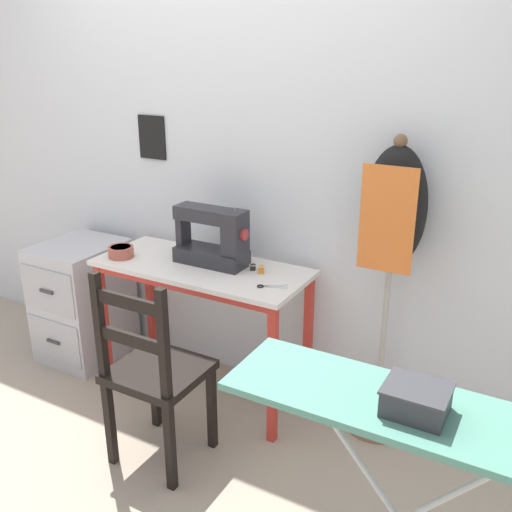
# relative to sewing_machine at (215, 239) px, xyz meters

# --- Properties ---
(ground_plane) EXTENTS (14.00, 14.00, 0.00)m
(ground_plane) POSITION_rel_sewing_machine_xyz_m (-0.06, -0.29, -0.89)
(ground_plane) COLOR tan
(wall_back) EXTENTS (10.00, 0.06, 2.55)m
(wall_back) POSITION_rel_sewing_machine_xyz_m (-0.06, 0.26, 0.38)
(wall_back) COLOR silver
(wall_back) RESTS_ON ground_plane
(sewing_table) EXTENTS (1.13, 0.48, 0.75)m
(sewing_table) POSITION_rel_sewing_machine_xyz_m (-0.06, -0.06, -0.24)
(sewing_table) COLOR silver
(sewing_table) RESTS_ON ground_plane
(sewing_machine) EXTENTS (0.40, 0.16, 0.32)m
(sewing_machine) POSITION_rel_sewing_machine_xyz_m (0.00, 0.00, 0.00)
(sewing_machine) COLOR #28282D
(sewing_machine) RESTS_ON sewing_table
(fabric_bowl) EXTENTS (0.13, 0.13, 0.06)m
(fabric_bowl) POSITION_rel_sewing_machine_xyz_m (-0.50, -0.16, -0.11)
(fabric_bowl) COLOR #B25647
(fabric_bowl) RESTS_ON sewing_table
(scissors) EXTENTS (0.14, 0.10, 0.01)m
(scissors) POSITION_rel_sewing_machine_xyz_m (0.38, -0.13, -0.14)
(scissors) COLOR silver
(scissors) RESTS_ON sewing_table
(thread_spool_near_machine) EXTENTS (0.04, 0.04, 0.03)m
(thread_spool_near_machine) POSITION_rel_sewing_machine_xyz_m (0.21, 0.02, -0.12)
(thread_spool_near_machine) COLOR black
(thread_spool_near_machine) RESTS_ON sewing_table
(thread_spool_mid_table) EXTENTS (0.04, 0.04, 0.04)m
(thread_spool_mid_table) POSITION_rel_sewing_machine_xyz_m (0.27, 0.00, -0.12)
(thread_spool_mid_table) COLOR orange
(thread_spool_mid_table) RESTS_ON sewing_table
(wooden_chair) EXTENTS (0.40, 0.38, 0.95)m
(wooden_chair) POSITION_rel_sewing_machine_xyz_m (0.07, -0.62, -0.44)
(wooden_chair) COLOR black
(wooden_chair) RESTS_ON ground_plane
(filing_cabinet) EXTENTS (0.43, 0.51, 0.72)m
(filing_cabinet) POSITION_rel_sewing_machine_xyz_m (-0.93, -0.07, -0.53)
(filing_cabinet) COLOR #B7B7BC
(filing_cabinet) RESTS_ON ground_plane
(dress_form) EXTENTS (0.32, 0.32, 1.47)m
(dress_form) POSITION_rel_sewing_machine_xyz_m (0.88, 0.11, 0.15)
(dress_form) COLOR #846647
(dress_form) RESTS_ON ground_plane
(ironing_board) EXTENTS (1.13, 0.34, 0.83)m
(ironing_board) POSITION_rel_sewing_machine_xyz_m (1.24, -0.86, -0.11)
(ironing_board) COLOR #518E7A
(ironing_board) RESTS_ON ground_plane
(storage_box) EXTENTS (0.18, 0.16, 0.08)m
(storage_box) POSITION_rel_sewing_machine_xyz_m (1.26, -0.88, -0.02)
(storage_box) COLOR #333338
(storage_box) RESTS_ON ironing_board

